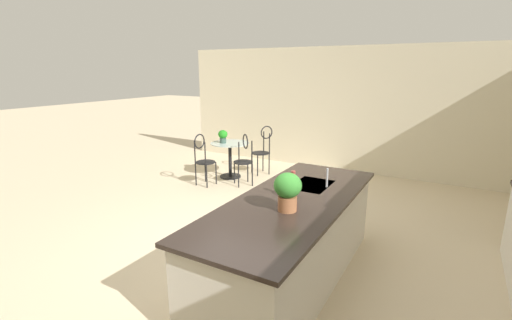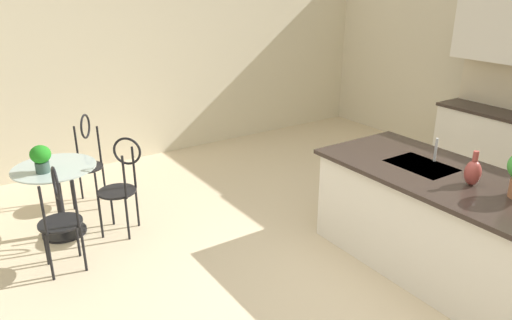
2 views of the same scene
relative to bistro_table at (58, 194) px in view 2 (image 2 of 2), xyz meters
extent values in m
plane|color=beige|center=(2.50, 1.81, -0.45)|extent=(40.00, 40.00, 0.00)
cube|color=beige|center=(-1.76, 1.81, 0.90)|extent=(0.12, 7.80, 2.70)
cube|color=white|center=(2.80, 2.66, -0.01)|extent=(2.70, 0.96, 0.88)
cube|color=#2D231E|center=(2.80, 2.66, 0.45)|extent=(2.80, 1.06, 0.04)
cube|color=#B2B5BA|center=(2.25, 2.66, 0.46)|extent=(0.56, 0.40, 0.03)
cylinder|color=black|center=(0.00, 0.00, -0.43)|extent=(0.44, 0.44, 0.03)
cylinder|color=black|center=(0.00, 0.00, -0.07)|extent=(0.07, 0.07, 0.69)
cylinder|color=#B2C6C1|center=(0.00, 0.00, 0.29)|extent=(0.80, 0.80, 0.01)
cylinder|color=black|center=(0.31, 0.31, -0.22)|extent=(0.03, 0.03, 0.45)
cylinder|color=black|center=(0.10, 0.49, -0.22)|extent=(0.03, 0.03, 0.45)
cylinder|color=black|center=(0.49, 0.52, -0.22)|extent=(0.03, 0.03, 0.45)
cylinder|color=black|center=(0.28, 0.70, -0.22)|extent=(0.03, 0.03, 0.45)
cylinder|color=black|center=(0.29, 0.50, 0.01)|extent=(0.54, 0.54, 0.02)
cylinder|color=black|center=(0.49, 0.53, 0.23)|extent=(0.03, 0.03, 0.45)
cylinder|color=black|center=(0.29, 0.70, 0.23)|extent=(0.03, 0.03, 0.45)
torus|color=black|center=(0.39, 0.62, 0.45)|extent=(0.20, 0.23, 0.28)
cylinder|color=black|center=(-0.35, 0.46, -0.22)|extent=(0.03, 0.03, 0.45)
cylinder|color=black|center=(-0.50, 0.23, -0.22)|extent=(0.03, 0.03, 0.45)
cylinder|color=black|center=(-0.58, 0.62, -0.22)|extent=(0.03, 0.03, 0.45)
cylinder|color=black|center=(-0.74, 0.38, -0.22)|extent=(0.03, 0.03, 0.45)
cylinder|color=black|center=(-0.54, 0.42, 0.01)|extent=(0.53, 0.53, 0.02)
cylinder|color=black|center=(-0.60, 0.61, 0.23)|extent=(0.03, 0.03, 0.45)
cylinder|color=black|center=(-0.74, 0.40, 0.23)|extent=(0.03, 0.03, 0.45)
torus|color=black|center=(-0.67, 0.51, 0.45)|extent=(0.25, 0.18, 0.28)
cylinder|color=black|center=(0.52, -0.26, -0.22)|extent=(0.03, 0.03, 0.45)
cylinder|color=black|center=(0.53, 0.02, -0.22)|extent=(0.03, 0.03, 0.45)
cylinder|color=black|center=(0.80, -0.28, -0.22)|extent=(0.03, 0.03, 0.45)
cylinder|color=black|center=(0.81, 0.00, -0.22)|extent=(0.03, 0.03, 0.45)
cylinder|color=black|center=(0.66, -0.13, 0.01)|extent=(0.40, 0.40, 0.02)
cylinder|color=black|center=(0.81, -0.27, 0.23)|extent=(0.03, 0.03, 0.45)
cylinder|color=black|center=(0.82, -0.01, 0.23)|extent=(0.03, 0.03, 0.45)
torus|color=black|center=(0.81, -0.14, 0.45)|extent=(0.28, 0.04, 0.28)
cylinder|color=#B2B5BA|center=(2.25, 2.84, 0.58)|extent=(0.02, 0.02, 0.22)
cylinder|color=#385147|center=(0.08, -0.11, 0.35)|extent=(0.13, 0.13, 0.10)
ellipsoid|color=#22861F|center=(0.08, -0.11, 0.48)|extent=(0.19, 0.19, 0.17)
ellipsoid|color=#993D38|center=(2.75, 2.64, 0.58)|extent=(0.13, 0.13, 0.21)
cylinder|color=#993D38|center=(2.75, 2.64, 0.72)|extent=(0.04, 0.04, 0.08)
camera|label=1|loc=(5.98, 4.04, 1.78)|focal=24.90mm
camera|label=2|loc=(4.73, -0.76, 2.05)|focal=33.55mm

